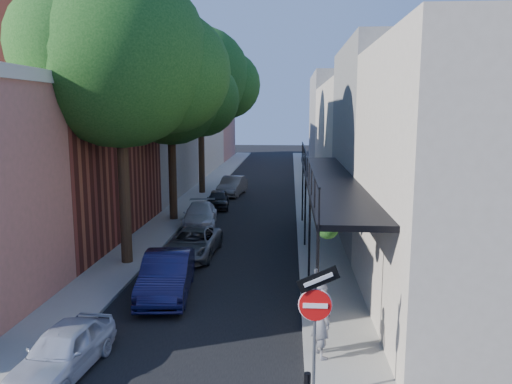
% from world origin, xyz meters
% --- Properties ---
extents(road_surface, '(6.00, 64.00, 0.01)m').
position_xyz_m(road_surface, '(0.00, 30.00, 0.01)').
color(road_surface, black).
rests_on(road_surface, ground).
extents(sidewalk_left, '(2.00, 64.00, 0.12)m').
position_xyz_m(sidewalk_left, '(-4.00, 30.00, 0.06)').
color(sidewalk_left, gray).
rests_on(sidewalk_left, ground).
extents(sidewalk_right, '(2.00, 64.00, 0.12)m').
position_xyz_m(sidewalk_right, '(4.00, 30.00, 0.06)').
color(sidewalk_right, gray).
rests_on(sidewalk_right, ground).
extents(buildings_left, '(10.10, 59.10, 12.00)m').
position_xyz_m(buildings_left, '(-9.30, 28.76, 4.94)').
color(buildings_left, '#C27363').
rests_on(buildings_left, ground).
extents(buildings_right, '(9.80, 55.00, 10.00)m').
position_xyz_m(buildings_right, '(8.99, 29.49, 4.42)').
color(buildings_right, beige).
rests_on(buildings_right, ground).
extents(sign_post, '(0.89, 0.17, 2.99)m').
position_xyz_m(sign_post, '(3.16, 0.97, 2.04)').
color(sign_post, '#595B60').
rests_on(sign_post, ground).
extents(oak_near, '(7.48, 6.80, 11.42)m').
position_xyz_m(oak_near, '(-3.37, 10.26, 7.88)').
color(oak_near, black).
rests_on(oak_near, ground).
extents(oak_mid, '(6.60, 6.00, 10.20)m').
position_xyz_m(oak_mid, '(-3.42, 18.23, 7.06)').
color(oak_mid, black).
rests_on(oak_mid, ground).
extents(oak_far, '(7.70, 7.00, 11.90)m').
position_xyz_m(oak_far, '(-3.35, 27.27, 8.26)').
color(oak_far, black).
rests_on(oak_far, ground).
extents(parked_car_a, '(1.64, 3.42, 1.13)m').
position_xyz_m(parked_car_a, '(-2.58, 1.77, 0.56)').
color(parked_car_a, silver).
rests_on(parked_car_a, ground).
extents(parked_car_b, '(1.94, 4.41, 1.41)m').
position_xyz_m(parked_car_b, '(-1.40, 6.82, 0.70)').
color(parked_car_b, '#121238').
rests_on(parked_car_b, ground).
extents(parked_car_c, '(2.07, 4.20, 1.15)m').
position_xyz_m(parked_car_c, '(-1.40, 11.32, 0.57)').
color(parked_car_c, '#505257').
rests_on(parked_car_c, ground).
extents(parked_car_d, '(2.11, 4.27, 1.19)m').
position_xyz_m(parked_car_d, '(-2.10, 16.83, 0.60)').
color(parked_car_d, silver).
rests_on(parked_car_d, ground).
extents(parked_car_e, '(1.65, 3.42, 1.13)m').
position_xyz_m(parked_car_e, '(-1.87, 21.79, 0.56)').
color(parked_car_e, black).
rests_on(parked_car_e, ground).
extents(parked_car_f, '(1.91, 4.24, 1.35)m').
position_xyz_m(parked_car_f, '(-1.53, 26.66, 0.68)').
color(parked_car_f, slate).
rests_on(parked_car_f, ground).
extents(pedestrian, '(0.67, 0.81, 1.89)m').
position_xyz_m(pedestrian, '(3.40, 2.76, 1.07)').
color(pedestrian, slate).
rests_on(pedestrian, sidewalk_right).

